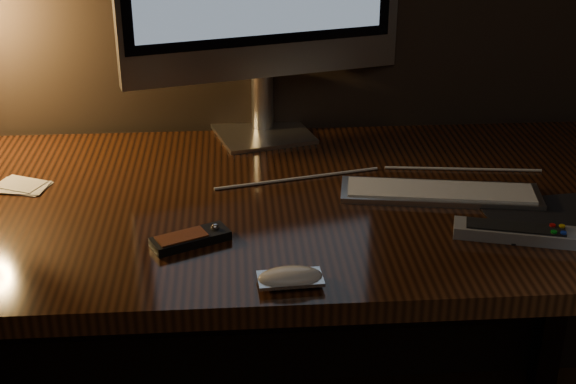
{
  "coord_description": "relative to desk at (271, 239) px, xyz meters",
  "views": [
    {
      "loc": [
        -0.07,
        0.47,
        1.41
      ],
      "look_at": [
        0.02,
        1.73,
        0.82
      ],
      "focal_mm": 50.0,
      "sensor_mm": 36.0,
      "label": 1
    }
  ],
  "objects": [
    {
      "name": "tv_remote",
      "position": [
        0.41,
        -0.26,
        0.14
      ],
      "size": [
        0.21,
        0.11,
        0.03
      ],
      "rotation": [
        0.0,
        0.0,
        -0.27
      ],
      "color": "gray",
      "rests_on": "desk"
    },
    {
      "name": "cable",
      "position": [
        0.23,
        0.01,
        0.13
      ],
      "size": [
        0.67,
        0.02,
        0.01
      ],
      "primitive_type": "cylinder",
      "rotation": [
        0.0,
        1.57,
        0.02
      ],
      "color": "white",
      "rests_on": "desk"
    },
    {
      "name": "keyboard",
      "position": [
        0.33,
        -0.08,
        0.14
      ],
      "size": [
        0.39,
        0.17,
        0.01
      ],
      "primitive_type": "cube",
      "rotation": [
        0.0,
        0.0,
        -0.17
      ],
      "color": "silver",
      "rests_on": "desk"
    },
    {
      "name": "papers",
      "position": [
        -0.49,
        0.01,
        0.13
      ],
      "size": [
        0.12,
        0.1,
        0.01
      ],
      "primitive_type": "cube",
      "rotation": [
        0.0,
        0.0,
        -0.33
      ],
      "color": "white",
      "rests_on": "desk"
    },
    {
      "name": "desk",
      "position": [
        0.0,
        0.0,
        0.0
      ],
      "size": [
        1.6,
        0.75,
        0.75
      ],
      "color": "#381B0C",
      "rests_on": "ground"
    },
    {
      "name": "media_remote",
      "position": [
        -0.15,
        -0.24,
        0.14
      ],
      "size": [
        0.14,
        0.1,
        0.03
      ],
      "rotation": [
        0.0,
        0.0,
        0.44
      ],
      "color": "black",
      "rests_on": "desk"
    },
    {
      "name": "mouse",
      "position": [
        0.01,
        -0.39,
        0.14
      ],
      "size": [
        0.1,
        0.06,
        0.02
      ],
      "primitive_type": "ellipsoid",
      "rotation": [
        0.0,
        0.0,
        0.06
      ],
      "color": "white",
      "rests_on": "desk"
    },
    {
      "name": "mousepad",
      "position": [
        0.5,
        -0.19,
        0.13
      ],
      "size": [
        0.23,
        0.19,
        0.0
      ],
      "primitive_type": "cube",
      "rotation": [
        0.0,
        0.0,
        0.1
      ],
      "color": "black",
      "rests_on": "desk"
    }
  ]
}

